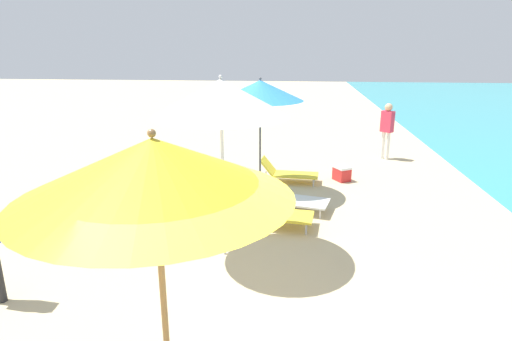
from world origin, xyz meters
TOP-DOWN VIEW (x-y plane):
  - umbrella_nearest at (-1.04, 0.10)m, footprint 1.97×1.97m
  - umbrella_second at (-1.25, 3.79)m, footprint 2.14×2.14m
  - lounger_second_shoreside at (-0.37, 5.01)m, footprint 1.30×0.77m
  - umbrella_farthest at (-0.93, 6.91)m, footprint 1.97×1.97m
  - lounger_farthest_shoreside at (-0.30, 7.84)m, footprint 1.52×0.70m
  - lounger_farthest_inland at (-0.14, 5.92)m, footprint 1.61×1.00m
  - person_walking_near at (2.66, 10.51)m, footprint 0.41×0.41m
  - cooler_box at (1.12, 8.14)m, footprint 0.50×0.53m

SIDE VIEW (x-z plane):
  - cooler_box at x=1.12m, z-range 0.00..0.39m
  - lounger_farthest_inland at x=-0.14m, z-range 0.00..0.53m
  - lounger_farthest_shoreside at x=-0.30m, z-range -0.04..0.59m
  - lounger_second_shoreside at x=-0.37m, z-range 0.01..0.56m
  - person_walking_near at x=2.66m, z-range 0.19..1.93m
  - umbrella_farthest at x=-0.93m, z-range 1.08..3.81m
  - umbrella_nearest at x=-1.04m, z-range 1.16..4.03m
  - umbrella_second at x=-1.25m, z-range 1.15..4.14m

